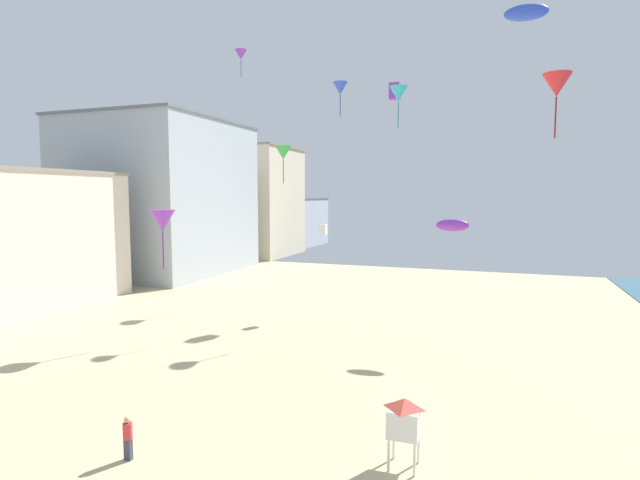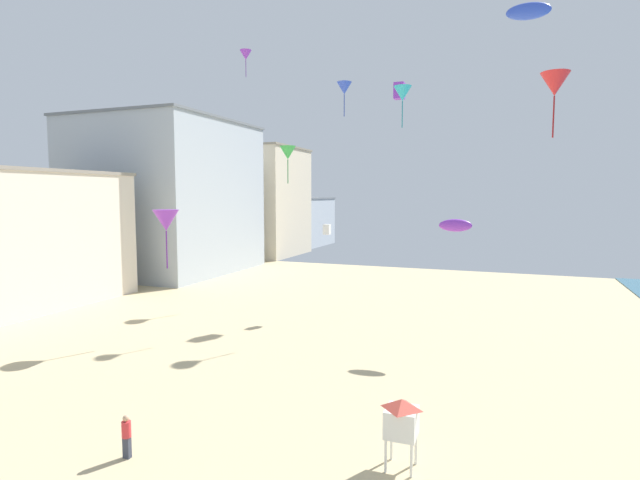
{
  "view_description": "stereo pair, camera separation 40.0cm",
  "coord_description": "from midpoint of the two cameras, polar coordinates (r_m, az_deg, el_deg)",
  "views": [
    {
      "loc": [
        10.69,
        -5.79,
        9.71
      ],
      "look_at": [
        2.94,
        15.69,
        7.64
      ],
      "focal_mm": 27.84,
      "sensor_mm": 36.0,
      "label": 1
    },
    {
      "loc": [
        11.06,
        -5.65,
        9.71
      ],
      "look_at": [
        2.94,
        15.69,
        7.64
      ],
      "focal_mm": 27.84,
      "sensor_mm": 36.0,
      "label": 2
    }
  ],
  "objects": [
    {
      "name": "kite_purple_box",
      "position": [
        47.37,
        8.33,
        16.57
      ],
      "size": [
        0.92,
        0.92,
        1.44
      ],
      "color": "purple"
    },
    {
      "name": "boardwalk_hotel_far",
      "position": [
        82.95,
        -9.44,
        4.4
      ],
      "size": [
        18.24,
        14.24,
        17.36
      ],
      "color": "beige",
      "rests_on": "ground"
    },
    {
      "name": "kite_green_delta",
      "position": [
        47.25,
        -4.49,
        9.96
      ],
      "size": [
        1.53,
        1.53,
        3.49
      ],
      "color": "green"
    },
    {
      "name": "kite_purple_delta",
      "position": [
        49.68,
        -9.32,
        20.28
      ],
      "size": [
        1.08,
        1.08,
        2.46
      ],
      "color": "purple"
    },
    {
      "name": "kite_blue_delta",
      "position": [
        42.69,
        2.06,
        17.02
      ],
      "size": [
        1.23,
        1.23,
        2.79
      ],
      "color": "blue"
    },
    {
      "name": "lifeguard_stand",
      "position": [
        18.88,
        9.02,
        -19.53
      ],
      "size": [
        1.1,
        1.1,
        2.55
      ],
      "rotation": [
        0.0,
        0.0,
        0.35
      ],
      "color": "white",
      "rests_on": "ground"
    },
    {
      "name": "boardwalk_hotel_mid",
      "position": [
        66.18,
        -17.99,
        4.73
      ],
      "size": [
        17.73,
        19.99,
        18.97
      ],
      "color": "#ADB7C1",
      "rests_on": "ground"
    },
    {
      "name": "kite_purple_parafoil",
      "position": [
        32.89,
        14.63,
        1.65
      ],
      "size": [
        2.07,
        0.57,
        0.8
      ],
      "color": "purple"
    },
    {
      "name": "kite_purple_delta_2",
      "position": [
        34.91,
        -17.98,
        2.13
      ],
      "size": [
        1.76,
        1.76,
        3.99
      ],
      "color": "purple"
    },
    {
      "name": "kite_flyer",
      "position": [
        20.85,
        -21.77,
        -20.16
      ],
      "size": [
        0.34,
        0.34,
        1.64
      ],
      "rotation": [
        0.0,
        0.0,
        3.26
      ],
      "color": "#383D4C",
      "rests_on": "ground"
    },
    {
      "name": "kite_blue_parafoil",
      "position": [
        28.68,
        22.21,
        23.05
      ],
      "size": [
        2.08,
        0.58,
        0.81
      ],
      "color": "blue"
    },
    {
      "name": "boardwalk_hotel_distant",
      "position": [
        97.37,
        -4.8,
        2.18
      ],
      "size": [
        15.55,
        14.51,
        9.3
      ],
      "color": "#ADB7C1",
      "rests_on": "ground"
    },
    {
      "name": "kite_white_box",
      "position": [
        40.35,
        0.08,
        1.23
      ],
      "size": [
        0.53,
        0.53,
        0.84
      ],
      "color": "white"
    },
    {
      "name": "kite_red_delta",
      "position": [
        17.78,
        24.97,
        15.83
      ],
      "size": [
        0.88,
        0.88,
        2.0
      ],
      "color": "red"
    },
    {
      "name": "kite_cyan_delta",
      "position": [
        41.31,
        8.73,
        16.26
      ],
      "size": [
        1.42,
        1.42,
        3.23
      ],
      "color": "#2DB7CC"
    }
  ]
}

